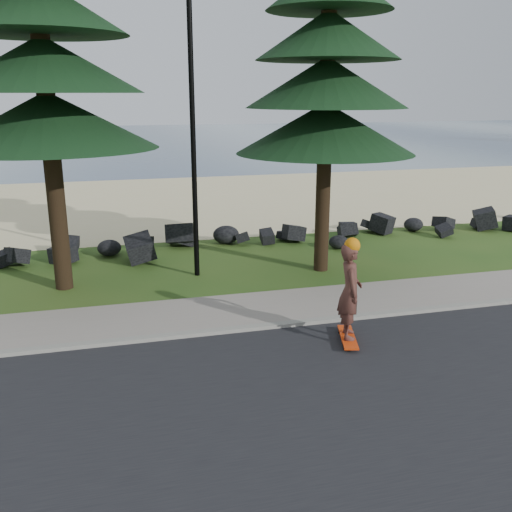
{
  "coord_description": "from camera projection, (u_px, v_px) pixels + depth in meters",
  "views": [
    {
      "loc": [
        -2.22,
        -11.79,
        4.88
      ],
      "look_at": [
        0.86,
        0.0,
        1.38
      ],
      "focal_mm": 40.0,
      "sensor_mm": 36.0,
      "label": 1
    }
  ],
  "objects": [
    {
      "name": "road",
      "position": [
        276.0,
        425.0,
        8.67
      ],
      "size": [
        160.0,
        7.0,
        0.02
      ],
      "primitive_type": "cube",
      "color": "black",
      "rests_on": "ground"
    },
    {
      "name": "sidewalk",
      "position": [
        218.0,
        312.0,
        13.03
      ],
      "size": [
        160.0,
        2.0,
        0.08
      ],
      "primitive_type": "cube",
      "color": "gray",
      "rests_on": "ground"
    },
    {
      "name": "seawall_boulders",
      "position": [
        185.0,
        252.0,
        18.06
      ],
      "size": [
        60.0,
        2.4,
        1.1
      ],
      "primitive_type": null,
      "color": "black",
      "rests_on": "ground"
    },
    {
      "name": "ocean",
      "position": [
        127.0,
        140.0,
        60.28
      ],
      "size": [
        160.0,
        58.0,
        0.01
      ],
      "primitive_type": "cube",
      "color": "#384F6B",
      "rests_on": "ground"
    },
    {
      "name": "lamp_post",
      "position": [
        193.0,
        122.0,
        14.69
      ],
      "size": [
        0.25,
        0.14,
        8.14
      ],
      "color": "black",
      "rests_on": "ground"
    },
    {
      "name": "kerb",
      "position": [
        227.0,
        331.0,
        12.0
      ],
      "size": [
        160.0,
        0.2,
        0.1
      ],
      "primitive_type": "cube",
      "color": "gray",
      "rests_on": "ground"
    },
    {
      "name": "beach_sand",
      "position": [
        159.0,
        202.0,
        26.34
      ],
      "size": [
        160.0,
        15.0,
        0.01
      ],
      "primitive_type": "cube",
      "color": "beige",
      "rests_on": "ground"
    },
    {
      "name": "skateboarder",
      "position": [
        350.0,
        291.0,
        11.27
      ],
      "size": [
        0.64,
        1.2,
        2.17
      ],
      "rotation": [
        0.0,
        0.0,
        1.3
      ],
      "color": "red",
      "rests_on": "ground"
    },
    {
      "name": "ground",
      "position": [
        219.0,
        317.0,
        12.86
      ],
      "size": [
        160.0,
        160.0,
        0.0
      ],
      "primitive_type": "plane",
      "color": "#264D18",
      "rests_on": "ground"
    }
  ]
}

